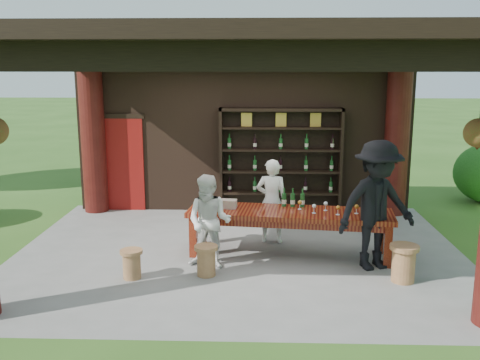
{
  "coord_description": "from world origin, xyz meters",
  "views": [
    {
      "loc": [
        0.3,
        -8.44,
        3.03
      ],
      "look_at": [
        0.0,
        0.4,
        1.15
      ],
      "focal_mm": 40.0,
      "sensor_mm": 36.0,
      "label": 1
    }
  ],
  "objects_px": {
    "host": "(272,201)",
    "guest_woman": "(209,222)",
    "wine_shelf": "(280,162)",
    "tasting_table": "(290,218)",
    "guest_man": "(377,206)",
    "napkin_basket": "(229,204)",
    "stool_near_left": "(206,260)",
    "stool_far_left": "(132,263)",
    "stool_near_right": "(404,262)"
  },
  "relations": [
    {
      "from": "wine_shelf",
      "to": "host",
      "type": "xyz_separation_m",
      "value": [
        -0.22,
        -1.86,
        -0.37
      ]
    },
    {
      "from": "wine_shelf",
      "to": "guest_woman",
      "type": "distance_m",
      "value": 3.35
    },
    {
      "from": "tasting_table",
      "to": "stool_near_left",
      "type": "distance_m",
      "value": 1.62
    },
    {
      "from": "host",
      "to": "napkin_basket",
      "type": "distance_m",
      "value": 0.9
    },
    {
      "from": "stool_far_left",
      "to": "stool_near_right",
      "type": "bearing_deg",
      "value": 0.17
    },
    {
      "from": "host",
      "to": "tasting_table",
      "type": "bearing_deg",
      "value": 120.29
    },
    {
      "from": "host",
      "to": "guest_woman",
      "type": "distance_m",
      "value": 1.58
    },
    {
      "from": "tasting_table",
      "to": "stool_near_right",
      "type": "bearing_deg",
      "value": -33.94
    },
    {
      "from": "wine_shelf",
      "to": "stool_far_left",
      "type": "bearing_deg",
      "value": -122.47
    },
    {
      "from": "stool_far_left",
      "to": "tasting_table",
      "type": "bearing_deg",
      "value": 24.54
    },
    {
      "from": "stool_near_right",
      "to": "napkin_basket",
      "type": "relative_size",
      "value": 2.1
    },
    {
      "from": "stool_near_right",
      "to": "guest_man",
      "type": "distance_m",
      "value": 0.93
    },
    {
      "from": "stool_near_left",
      "to": "guest_man",
      "type": "bearing_deg",
      "value": 8.77
    },
    {
      "from": "wine_shelf",
      "to": "stool_near_left",
      "type": "xyz_separation_m",
      "value": [
        -1.22,
        -3.46,
        -0.87
      ]
    },
    {
      "from": "stool_near_right",
      "to": "stool_far_left",
      "type": "height_order",
      "value": "stool_near_right"
    },
    {
      "from": "stool_near_left",
      "to": "stool_far_left",
      "type": "xyz_separation_m",
      "value": [
        -1.07,
        -0.15,
        -0.01
      ]
    },
    {
      "from": "stool_near_right",
      "to": "napkin_basket",
      "type": "xyz_separation_m",
      "value": [
        -2.57,
        1.2,
        0.53
      ]
    },
    {
      "from": "guest_man",
      "to": "stool_near_left",
      "type": "bearing_deg",
      "value": 168.23
    },
    {
      "from": "wine_shelf",
      "to": "guest_woman",
      "type": "bearing_deg",
      "value": -111.06
    },
    {
      "from": "guest_man",
      "to": "stool_far_left",
      "type": "bearing_deg",
      "value": 167.91
    },
    {
      "from": "guest_woman",
      "to": "napkin_basket",
      "type": "height_order",
      "value": "guest_woman"
    },
    {
      "from": "guest_woman",
      "to": "napkin_basket",
      "type": "xyz_separation_m",
      "value": [
        0.25,
        0.71,
        0.1
      ]
    },
    {
      "from": "guest_man",
      "to": "wine_shelf",
      "type": "bearing_deg",
      "value": 92.8
    },
    {
      "from": "tasting_table",
      "to": "stool_near_left",
      "type": "relative_size",
      "value": 7.35
    },
    {
      "from": "wine_shelf",
      "to": "stool_near_left",
      "type": "bearing_deg",
      "value": -109.41
    },
    {
      "from": "stool_near_left",
      "to": "guest_woman",
      "type": "relative_size",
      "value": 0.32
    },
    {
      "from": "stool_near_right",
      "to": "guest_woman",
      "type": "height_order",
      "value": "guest_woman"
    },
    {
      "from": "wine_shelf",
      "to": "stool_far_left",
      "type": "distance_m",
      "value": 4.36
    },
    {
      "from": "stool_near_left",
      "to": "napkin_basket",
      "type": "xyz_separation_m",
      "value": [
        0.28,
        1.06,
        0.58
      ]
    },
    {
      "from": "tasting_table",
      "to": "host",
      "type": "distance_m",
      "value": 0.73
    },
    {
      "from": "host",
      "to": "napkin_basket",
      "type": "relative_size",
      "value": 5.7
    },
    {
      "from": "wine_shelf",
      "to": "stool_near_right",
      "type": "relative_size",
      "value": 4.61
    },
    {
      "from": "wine_shelf",
      "to": "napkin_basket",
      "type": "bearing_deg",
      "value": -111.51
    },
    {
      "from": "stool_near_left",
      "to": "stool_near_right",
      "type": "distance_m",
      "value": 2.85
    },
    {
      "from": "wine_shelf",
      "to": "tasting_table",
      "type": "height_order",
      "value": "wine_shelf"
    },
    {
      "from": "stool_far_left",
      "to": "guest_woman",
      "type": "bearing_deg",
      "value": 24.3
    },
    {
      "from": "guest_woman",
      "to": "guest_man",
      "type": "relative_size",
      "value": 0.73
    },
    {
      "from": "tasting_table",
      "to": "guest_woman",
      "type": "relative_size",
      "value": 2.33
    },
    {
      "from": "wine_shelf",
      "to": "guest_woman",
      "type": "height_order",
      "value": "wine_shelf"
    },
    {
      "from": "tasting_table",
      "to": "guest_man",
      "type": "height_order",
      "value": "guest_man"
    },
    {
      "from": "stool_far_left",
      "to": "napkin_basket",
      "type": "xyz_separation_m",
      "value": [
        1.35,
        1.21,
        0.59
      ]
    },
    {
      "from": "stool_near_left",
      "to": "stool_far_left",
      "type": "bearing_deg",
      "value": -172.3
    },
    {
      "from": "guest_woman",
      "to": "stool_far_left",
      "type": "bearing_deg",
      "value": -142.91
    },
    {
      "from": "wine_shelf",
      "to": "guest_man",
      "type": "bearing_deg",
      "value": -66.65
    },
    {
      "from": "stool_far_left",
      "to": "guest_man",
      "type": "distance_m",
      "value": 3.73
    },
    {
      "from": "tasting_table",
      "to": "stool_far_left",
      "type": "relative_size",
      "value": 7.78
    },
    {
      "from": "tasting_table",
      "to": "guest_man",
      "type": "distance_m",
      "value": 1.42
    },
    {
      "from": "stool_far_left",
      "to": "guest_woman",
      "type": "distance_m",
      "value": 1.3
    },
    {
      "from": "stool_near_left",
      "to": "host",
      "type": "xyz_separation_m",
      "value": [
        1.0,
        1.6,
        0.5
      ]
    },
    {
      "from": "host",
      "to": "guest_woman",
      "type": "xyz_separation_m",
      "value": [
        -0.98,
        -1.25,
        -0.02
      ]
    }
  ]
}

